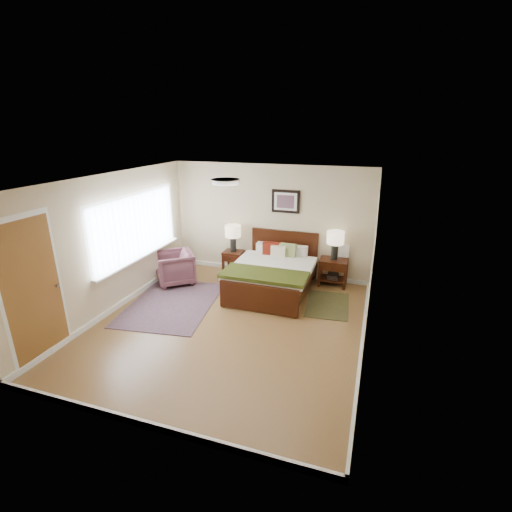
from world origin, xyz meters
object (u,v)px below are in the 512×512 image
Objects in this scene: nightstand_right at (333,269)px; lamp_right at (335,240)px; lamp_left at (233,233)px; nightstand_left at (233,256)px; armchair at (175,268)px; bed at (273,270)px; rug_persian at (172,303)px.

lamp_right is (0.00, 0.01, 0.65)m from nightstand_right.
lamp_left is (-2.30, 0.01, 0.59)m from nightstand_right.
armchair reaches higher than nightstand_left.
lamp_right is (2.30, 0.02, 0.61)m from nightstand_left.
armchair is at bearing -136.25° from nightstand_left.
lamp_left reaches higher than bed.
rug_persian is (-0.54, -1.89, -0.95)m from lamp_left.
rug_persian is at bearing -146.28° from lamp_right.
nightstand_left is 1.99m from rug_persian.
lamp_right is at bearing 0.00° from lamp_left.
nightstand_left is 2.38m from lamp_right.
bed is 3.21× the size of lamp_right.
nightstand_right is (2.30, 0.01, -0.04)m from nightstand_left.
nightstand_right is at bearing -0.36° from lamp_left.
bed is 2.11m from rug_persian.
bed is at bearing -147.18° from lamp_right.
nightstand_left is 1.37m from armchair.
lamp_left is at bearing 147.75° from bed.
lamp_right is 3.49m from armchair.
bed reaches higher than armchair.
lamp_left is at bearing 95.08° from armchair.
armchair is (-2.15, -0.23, -0.13)m from bed.
lamp_right reaches higher than bed.
lamp_right is (2.30, 0.00, 0.06)m from lamp_left.
bed is 3.32× the size of nightstand_right.
rug_persian is at bearing -146.48° from nightstand_right.
nightstand_left is at bearing 66.07° from rug_persian.
nightstand_left is 0.55m from lamp_left.
lamp_left is at bearing 90.00° from nightstand_left.
nightstand_right is 0.97× the size of lamp_left.
rug_persian is at bearing -145.69° from bed.
bed is 3.74× the size of nightstand_left.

